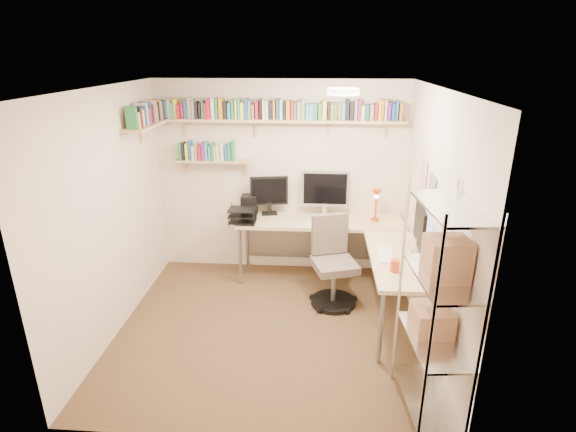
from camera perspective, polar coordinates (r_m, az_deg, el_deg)
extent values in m
plane|color=#452D1D|center=(5.01, -2.37, -13.96)|extent=(3.20, 3.20, 0.00)
cube|color=beige|center=(5.85, -0.96, 4.73)|extent=(3.20, 0.04, 2.50)
cube|color=beige|center=(4.87, -21.66, 0.04)|extent=(0.04, 3.00, 2.50)
cube|color=beige|center=(4.54, 17.91, -0.92)|extent=(0.04, 3.00, 2.50)
cube|color=beige|center=(3.08, -5.76, -10.31)|extent=(3.20, 0.04, 2.50)
cube|color=silver|center=(4.15, -2.88, 15.91)|extent=(3.20, 3.00, 0.04)
cube|color=white|center=(4.96, 16.75, 4.61)|extent=(0.01, 0.30, 0.42)
cube|color=silver|center=(4.59, 17.70, 2.67)|extent=(0.01, 0.28, 0.38)
cylinder|color=#FFEAC6|center=(4.33, 7.03, 15.43)|extent=(0.30, 0.30, 0.06)
cube|color=tan|center=(5.57, -1.11, 12.05)|extent=(3.05, 0.25, 0.03)
cube|color=tan|center=(5.49, -17.36, 11.04)|extent=(0.25, 1.00, 0.03)
cube|color=tan|center=(5.82, -9.48, 6.93)|extent=(0.95, 0.20, 0.02)
cube|color=tan|center=(5.87, -13.04, 11.28)|extent=(0.03, 0.20, 0.20)
cube|color=tan|center=(5.67, -4.13, 11.44)|extent=(0.03, 0.20, 0.20)
cube|color=tan|center=(5.62, 5.18, 11.33)|extent=(0.03, 0.20, 0.20)
cube|color=tan|center=(5.68, 12.39, 11.04)|extent=(0.03, 0.20, 0.20)
cube|color=teal|center=(5.86, -15.91, 12.95)|extent=(0.03, 0.14, 0.22)
cube|color=#6C1D6F|center=(5.85, -15.46, 12.91)|extent=(0.04, 0.13, 0.21)
cube|color=#26733F|center=(5.84, -15.09, 12.92)|extent=(0.03, 0.12, 0.20)
cube|color=beige|center=(5.82, -14.79, 13.02)|extent=(0.03, 0.11, 0.22)
cube|color=teal|center=(5.82, -14.42, 12.85)|extent=(0.03, 0.14, 0.18)
cube|color=yellow|center=(5.80, -14.03, 13.10)|extent=(0.04, 0.11, 0.23)
cube|color=#AB162A|center=(5.79, -13.59, 12.83)|extent=(0.03, 0.15, 0.17)
cube|color=#AB162A|center=(5.78, -13.18, 12.97)|extent=(0.03, 0.13, 0.20)
cube|color=#1A4E88|center=(5.76, -12.77, 13.10)|extent=(0.04, 0.14, 0.22)
cube|color=gray|center=(5.75, -12.31, 13.26)|extent=(0.04, 0.13, 0.25)
cube|color=gray|center=(5.74, -11.85, 13.10)|extent=(0.03, 0.12, 0.21)
cube|color=black|center=(5.73, -11.47, 13.06)|extent=(0.03, 0.14, 0.20)
cube|color=black|center=(5.72, -11.05, 13.00)|extent=(0.03, 0.11, 0.19)
cube|color=#26733F|center=(5.71, -10.70, 13.15)|extent=(0.02, 0.13, 0.21)
cube|color=#AB162A|center=(5.70, -10.36, 13.03)|extent=(0.03, 0.14, 0.19)
cube|color=#AB162A|center=(5.69, -9.97, 13.29)|extent=(0.04, 0.15, 0.24)
cube|color=beige|center=(5.68, -9.45, 13.36)|extent=(0.04, 0.14, 0.25)
cube|color=#26733F|center=(5.67, -8.98, 13.36)|extent=(0.03, 0.11, 0.24)
cube|color=#C57417|center=(5.65, -8.46, 13.38)|extent=(0.04, 0.14, 0.25)
cube|color=black|center=(5.65, -7.90, 13.17)|extent=(0.04, 0.13, 0.20)
cube|color=teal|center=(5.64, -7.42, 13.11)|extent=(0.03, 0.15, 0.19)
cube|color=#26733F|center=(5.63, -6.99, 13.30)|extent=(0.03, 0.12, 0.22)
cube|color=yellow|center=(5.62, -6.58, 13.34)|extent=(0.02, 0.11, 0.23)
cube|color=teal|center=(5.61, -6.19, 13.37)|extent=(0.02, 0.13, 0.23)
cube|color=yellow|center=(5.61, -5.77, 13.18)|extent=(0.04, 0.14, 0.20)
cube|color=#1A4E88|center=(5.60, -5.26, 13.42)|extent=(0.04, 0.11, 0.24)
cube|color=gray|center=(5.59, -4.85, 13.29)|extent=(0.03, 0.13, 0.22)
cube|color=gray|center=(5.59, -4.42, 13.06)|extent=(0.03, 0.12, 0.17)
cube|color=#AB162A|center=(5.58, -3.93, 13.28)|extent=(0.04, 0.13, 0.21)
cube|color=black|center=(5.57, -3.46, 13.43)|extent=(0.02, 0.11, 0.24)
cube|color=beige|center=(5.57, -3.06, 13.36)|extent=(0.03, 0.14, 0.23)
cube|color=beige|center=(5.56, -2.66, 13.30)|extent=(0.04, 0.15, 0.22)
cube|color=black|center=(5.56, -2.14, 13.26)|extent=(0.04, 0.12, 0.21)
cube|color=#C57417|center=(5.56, -1.73, 13.33)|extent=(0.03, 0.13, 0.22)
cube|color=#1A4E88|center=(5.55, -1.28, 13.44)|extent=(0.03, 0.13, 0.24)
cube|color=beige|center=(5.55, -0.84, 13.39)|extent=(0.03, 0.15, 0.23)
cube|color=black|center=(5.55, -0.42, 13.25)|extent=(0.03, 0.14, 0.21)
cube|color=#C57417|center=(5.54, 0.04, 13.32)|extent=(0.04, 0.15, 0.22)
cube|color=#AB162A|center=(5.54, 0.56, 13.29)|extent=(0.03, 0.15, 0.22)
cube|color=#26733F|center=(5.54, 0.93, 13.21)|extent=(0.03, 0.12, 0.20)
cube|color=gray|center=(5.53, 1.41, 13.25)|extent=(0.04, 0.14, 0.21)
cube|color=gray|center=(5.53, 1.93, 13.37)|extent=(0.04, 0.11, 0.23)
cube|color=teal|center=(5.53, 2.48, 13.10)|extent=(0.04, 0.15, 0.18)
cube|color=teal|center=(5.53, 2.98, 13.11)|extent=(0.04, 0.15, 0.19)
cube|color=#26733F|center=(5.53, 3.47, 13.09)|extent=(0.04, 0.12, 0.19)
cube|color=#26733F|center=(5.53, 4.09, 13.12)|extent=(0.04, 0.14, 0.19)
cube|color=yellow|center=(5.53, 4.67, 13.29)|extent=(0.04, 0.13, 0.23)
cube|color=black|center=(5.53, 5.23, 13.14)|extent=(0.04, 0.13, 0.20)
cube|color=#C57417|center=(5.53, 5.61, 13.03)|extent=(0.03, 0.13, 0.18)
cube|color=#26733F|center=(5.53, 6.02, 13.11)|extent=(0.04, 0.13, 0.20)
cube|color=#C57417|center=(5.53, 6.53, 13.14)|extent=(0.03, 0.12, 0.21)
cube|color=teal|center=(5.54, 7.01, 13.09)|extent=(0.04, 0.14, 0.20)
cube|color=black|center=(5.54, 7.51, 13.25)|extent=(0.04, 0.13, 0.24)
cube|color=black|center=(5.54, 8.07, 13.07)|extent=(0.04, 0.14, 0.21)
cube|color=gray|center=(5.54, 8.59, 13.19)|extent=(0.03, 0.13, 0.24)
cube|color=#6C1D6F|center=(5.55, 9.03, 13.17)|extent=(0.04, 0.12, 0.24)
cube|color=yellow|center=(5.56, 9.47, 12.82)|extent=(0.04, 0.13, 0.17)
cube|color=#1A4E88|center=(5.56, 9.97, 12.85)|extent=(0.04, 0.15, 0.18)
cube|color=gray|center=(5.56, 10.54, 12.85)|extent=(0.04, 0.14, 0.19)
cube|color=#AB162A|center=(5.57, 11.08, 12.88)|extent=(0.03, 0.12, 0.20)
cube|color=yellow|center=(5.57, 11.53, 13.03)|extent=(0.03, 0.11, 0.23)
cube|color=#C57417|center=(5.58, 11.86, 13.07)|extent=(0.03, 0.14, 0.24)
cube|color=beige|center=(5.58, 12.25, 13.03)|extent=(0.02, 0.14, 0.24)
cube|color=#6C1D6F|center=(5.59, 12.66, 12.83)|extent=(0.04, 0.13, 0.20)
cube|color=#1A4E88|center=(5.60, 13.15, 12.75)|extent=(0.03, 0.12, 0.19)
cube|color=#1A4E88|center=(5.60, 13.59, 12.89)|extent=(0.04, 0.12, 0.23)
cube|color=#C57417|center=(5.61, 14.05, 12.73)|extent=(0.03, 0.15, 0.20)
cube|color=#26733F|center=(5.07, -19.26, 11.68)|extent=(0.12, 0.03, 0.24)
cube|color=yellow|center=(5.10, -19.06, 11.37)|extent=(0.15, 0.03, 0.17)
cube|color=black|center=(5.13, -18.95, 11.75)|extent=(0.15, 0.03, 0.23)
cube|color=#6C1D6F|center=(5.17, -18.77, 11.76)|extent=(0.12, 0.03, 0.22)
cube|color=#AB162A|center=(5.20, -18.62, 11.75)|extent=(0.12, 0.03, 0.20)
cube|color=beige|center=(5.25, -18.41, 11.70)|extent=(0.12, 0.04, 0.18)
cube|color=#1A4E88|center=(5.29, -18.25, 11.97)|extent=(0.13, 0.03, 0.21)
cube|color=beige|center=(5.32, -18.11, 12.20)|extent=(0.15, 0.03, 0.24)
cube|color=#AB162A|center=(5.36, -17.97, 12.24)|extent=(0.11, 0.02, 0.24)
cube|color=#AB162A|center=(5.39, -17.82, 11.93)|extent=(0.14, 0.03, 0.17)
cube|color=#1A4E88|center=(5.42, -17.71, 12.36)|extent=(0.14, 0.03, 0.24)
cube|color=black|center=(5.45, -17.56, 12.33)|extent=(0.14, 0.03, 0.23)
cube|color=#6C1D6F|center=(5.49, -17.39, 12.16)|extent=(0.11, 0.03, 0.18)
cube|color=#AB162A|center=(5.53, -17.27, 12.34)|extent=(0.13, 0.04, 0.20)
cube|color=beige|center=(5.56, -17.14, 12.61)|extent=(0.12, 0.03, 0.24)
cube|color=gray|center=(5.60, -17.01, 12.62)|extent=(0.15, 0.03, 0.24)
cube|color=teal|center=(5.64, -16.82, 12.45)|extent=(0.12, 0.04, 0.19)
cube|color=black|center=(5.68, -16.67, 12.63)|extent=(0.13, 0.04, 0.21)
cube|color=#C57417|center=(5.72, -16.53, 12.80)|extent=(0.14, 0.04, 0.23)
cube|color=teal|center=(5.77, -16.36, 12.75)|extent=(0.13, 0.04, 0.21)
cube|color=black|center=(5.81, -16.21, 12.86)|extent=(0.12, 0.04, 0.22)
cube|color=#26733F|center=(5.85, -16.06, 12.74)|extent=(0.11, 0.03, 0.18)
cube|color=#26733F|center=(5.90, -13.45, 8.01)|extent=(0.04, 0.12, 0.21)
cube|color=black|center=(5.89, -13.04, 8.06)|extent=(0.02, 0.13, 0.22)
cube|color=yellow|center=(5.88, -12.63, 8.01)|extent=(0.04, 0.12, 0.21)
cube|color=#1A4E88|center=(5.87, -12.25, 8.17)|extent=(0.03, 0.13, 0.24)
cube|color=beige|center=(5.86, -11.85, 7.91)|extent=(0.04, 0.12, 0.18)
cube|color=gray|center=(5.85, -11.48, 8.02)|extent=(0.02, 0.15, 0.21)
cube|color=#AB162A|center=(5.84, -11.07, 7.91)|extent=(0.04, 0.12, 0.18)
cube|color=#6C1D6F|center=(5.82, -10.60, 8.13)|extent=(0.04, 0.14, 0.23)
cube|color=teal|center=(5.81, -10.23, 8.13)|extent=(0.03, 0.14, 0.23)
cube|color=teal|center=(5.81, -9.81, 7.90)|extent=(0.03, 0.14, 0.18)
cube|color=#26733F|center=(5.79, -9.46, 8.10)|extent=(0.03, 0.15, 0.22)
cube|color=yellow|center=(5.79, -9.17, 7.95)|extent=(0.02, 0.14, 0.19)
cube|color=beige|center=(5.78, -8.81, 8.00)|extent=(0.03, 0.14, 0.19)
cube|color=beige|center=(5.77, -8.31, 8.11)|extent=(0.04, 0.11, 0.22)
cube|color=#1A4E88|center=(5.76, -7.78, 7.99)|extent=(0.04, 0.12, 0.19)
cube|color=#26733F|center=(5.75, -7.37, 8.12)|extent=(0.04, 0.13, 0.22)
cube|color=#26733F|center=(5.74, -6.98, 8.26)|extent=(0.03, 0.12, 0.25)
cube|color=#D6BC8B|center=(5.70, 4.08, -0.58)|extent=(2.09, 0.66, 0.04)
cube|color=#D6BC8B|center=(4.81, 14.31, -5.31)|extent=(0.66, 1.43, 0.04)
cylinder|color=gray|center=(5.69, -6.06, -5.14)|extent=(0.04, 0.04, 0.77)
cylinder|color=gray|center=(6.18, -5.21, -2.97)|extent=(0.04, 0.04, 0.77)
cylinder|color=gray|center=(6.22, 14.45, -3.42)|extent=(0.04, 0.04, 0.77)
cylinder|color=gray|center=(4.39, 11.68, -13.79)|extent=(0.04, 0.04, 0.77)
cylinder|color=gray|center=(4.50, 18.81, -13.62)|extent=(0.04, 0.04, 0.77)
cube|color=gray|center=(6.10, 4.01, -2.71)|extent=(1.98, 0.02, 0.60)
cube|color=silver|center=(5.71, 4.73, 3.49)|extent=(0.60, 0.03, 0.46)
cube|color=black|center=(5.68, 4.74, 3.43)|extent=(0.54, 0.00, 0.40)
cube|color=black|center=(5.75, -2.42, 3.22)|extent=(0.48, 0.03, 0.37)
cube|color=black|center=(4.75, 16.40, -1.08)|extent=(0.03, 0.64, 0.42)
cube|color=silver|center=(4.74, 16.14, -1.08)|extent=(0.00, 0.57, 0.36)
cube|color=white|center=(5.51, 4.66, -1.03)|extent=(0.46, 0.14, 0.02)
cube|color=white|center=(4.81, 12.30, -4.69)|extent=(0.14, 0.44, 0.02)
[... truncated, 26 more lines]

